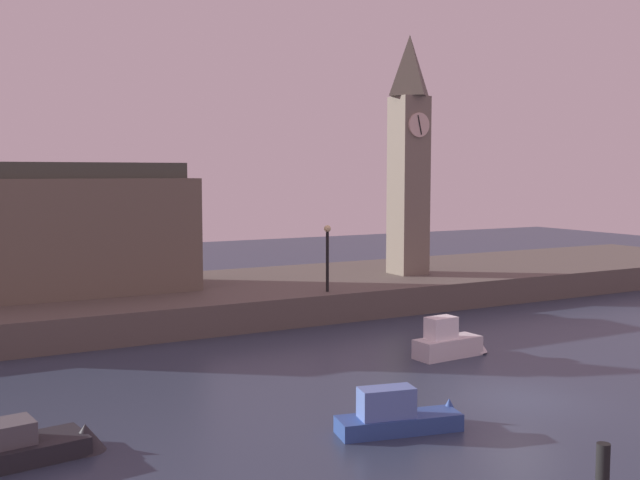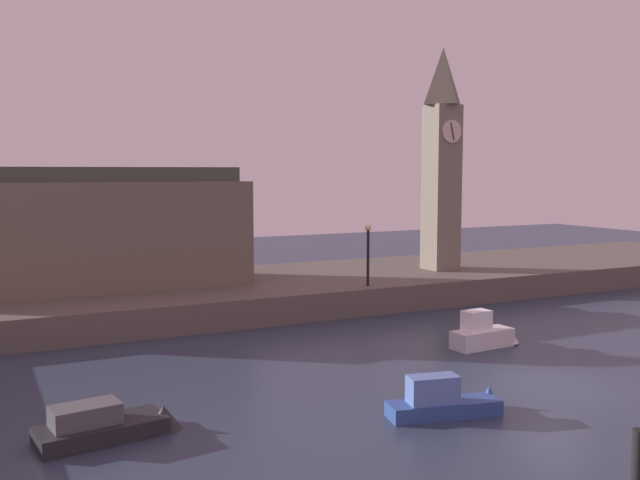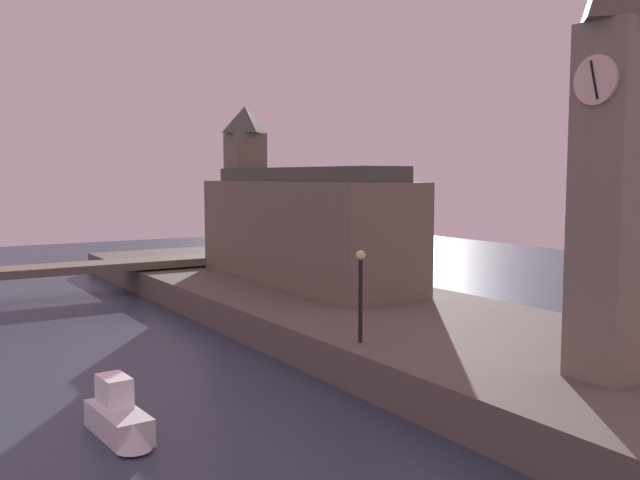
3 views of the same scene
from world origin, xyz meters
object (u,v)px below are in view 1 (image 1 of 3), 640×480
parliament_hall (4,229)px  boat_ferry_white (451,343)px  clock_tower (409,151)px  boat_tour_blue (407,415)px  boat_barge_dark (31,446)px  streetlamp (327,250)px

parliament_hall → boat_ferry_white: size_ratio=4.90×
clock_tower → boat_tour_blue: clock_tower is taller
clock_tower → parliament_hall: (-22.43, 2.12, -4.04)m
boat_ferry_white → boat_barge_dark: boat_ferry_white is taller
clock_tower → boat_tour_blue: bearing=-125.2°
boat_ferry_white → boat_tour_blue: bearing=-136.3°
parliament_hall → streetlamp: (14.75, -5.88, -1.18)m
streetlamp → boat_tour_blue: (-6.06, -15.71, -3.23)m
parliament_hall → boat_ferry_white: (15.53, -15.06, -4.28)m
parliament_hall → boat_barge_dark: size_ratio=3.77×
streetlamp → boat_tour_blue: bearing=-111.1°
parliament_hall → boat_ferry_white: parliament_hall is taller
streetlamp → boat_ferry_white: bearing=-85.1°
clock_tower → boat_ferry_white: clock_tower is taller
parliament_hall → streetlamp: 15.92m
clock_tower → streetlamp: size_ratio=4.14×
parliament_hall → boat_barge_dark: parliament_hall is taller
boat_barge_dark → streetlamp: bearing=38.4°
streetlamp → boat_barge_dark: size_ratio=0.75×
clock_tower → streetlamp: bearing=-153.9°
boat_barge_dark → boat_ferry_white: bearing=12.2°
streetlamp → boat_ferry_white: streetlamp is taller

